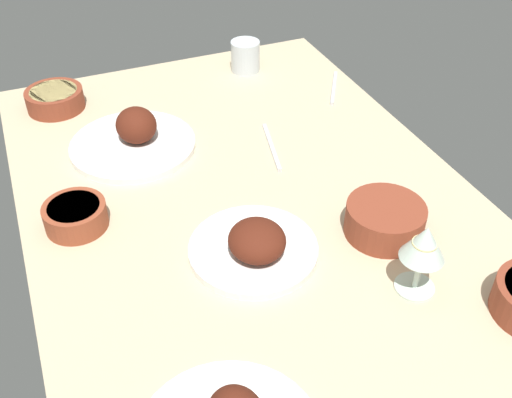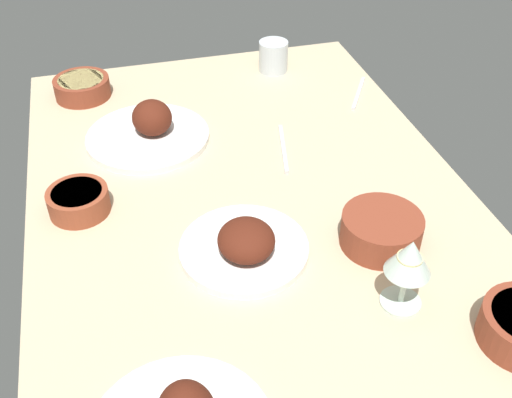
{
  "view_description": "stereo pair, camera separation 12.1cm",
  "coord_description": "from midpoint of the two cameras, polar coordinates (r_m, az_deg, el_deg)",
  "views": [
    {
      "loc": [
        -86.94,
        36.07,
        81.54
      ],
      "look_at": [
        0.0,
        0.0,
        6.0
      ],
      "focal_mm": 42.33,
      "sensor_mm": 36.0,
      "label": 1
    },
    {
      "loc": [
        -90.84,
        24.67,
        81.54
      ],
      "look_at": [
        0.0,
        0.0,
        6.0
      ],
      "focal_mm": 42.33,
      "sensor_mm": 36.0,
      "label": 2
    }
  ],
  "objects": [
    {
      "name": "bowl_soup",
      "position": [
        1.15,
        14.73,
        -2.92
      ],
      "size": [
        15.05,
        15.05,
        6.28
      ],
      "color": "brown",
      "rests_on": "dining_table"
    },
    {
      "name": "wine_glass",
      "position": [
        1.01,
        17.66,
        -5.71
      ],
      "size": [
        7.6,
        7.6,
        14.0
      ],
      "color": "silver",
      "rests_on": "dining_table"
    },
    {
      "name": "bowl_sauce",
      "position": [
        1.22,
        -13.78,
        -0.23
      ],
      "size": [
        12.09,
        12.09,
        4.92
      ],
      "color": "brown",
      "rests_on": "dining_table"
    },
    {
      "name": "dining_table",
      "position": [
        1.23,
        2.8,
        -1.56
      ],
      "size": [
        140.0,
        90.0,
        4.0
      ],
      "primitive_type": "cube",
      "color": "#C6B28E",
      "rests_on": "ground"
    },
    {
      "name": "spoon_loose",
      "position": [
        1.38,
        5.1,
        4.72
      ],
      "size": [
        18.55,
        5.01,
        0.8
      ],
      "primitive_type": "cube",
      "rotation": [
        0.0,
        0.0,
        2.92
      ],
      "color": "silver",
      "rests_on": "dining_table"
    },
    {
      "name": "plate_far_side",
      "position": [
        1.1,
        2.1,
        -4.51
      ],
      "size": [
        23.93,
        23.93,
        7.78
      ],
      "color": "white",
      "rests_on": "dining_table"
    },
    {
      "name": "plate_center_main",
      "position": [
        1.42,
        -7.66,
        6.39
      ],
      "size": [
        28.54,
        28.54,
        9.2
      ],
      "color": "white",
      "rests_on": "dining_table"
    },
    {
      "name": "bowl_pasta",
      "position": [
        1.63,
        -14.08,
        10.19
      ],
      "size": [
        14.18,
        14.18,
        5.04
      ],
      "color": "brown",
      "rests_on": "dining_table"
    },
    {
      "name": "fork_loose",
      "position": [
        1.63,
        11.79,
        9.69
      ],
      "size": [
        15.26,
        9.84,
        0.8
      ],
      "primitive_type": "cube",
      "rotation": [
        0.0,
        0.0,
        5.73
      ],
      "color": "silver",
      "rests_on": "dining_table"
    },
    {
      "name": "water_tumbler",
      "position": [
        1.71,
        3.73,
        13.25
      ],
      "size": [
        7.99,
        7.99,
        8.41
      ],
      "primitive_type": "cylinder",
      "color": "silver",
      "rests_on": "dining_table"
    }
  ]
}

